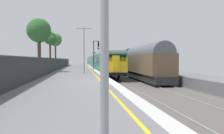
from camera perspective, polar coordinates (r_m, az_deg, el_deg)
name	(u,v)px	position (r m, az deg, el deg)	size (l,w,h in m)	color
ground	(139,88)	(16.62, 7.32, -5.72)	(17.40, 110.00, 1.21)	slate
commuter_train_at_platform	(96,61)	(54.85, -4.26, 1.64)	(2.83, 62.57, 3.81)	#2D846B
freight_train_adjacent_track	(117,61)	(46.96, 1.36, 1.70)	(2.60, 55.27, 4.35)	#232326
signal_gantry	(95,51)	(36.72, -4.54, 4.20)	(1.10, 0.24, 4.84)	#47474C
speed_limit_sign	(94,58)	(33.63, -4.83, 2.43)	(0.59, 0.08, 2.95)	#59595B
platform_lamp_mid	(84,46)	(25.34, -7.51, 5.54)	(2.00, 0.20, 5.37)	#93999E
platform_back_fence	(29,69)	(16.28, -21.25, -0.47)	(0.07, 99.00, 1.83)	#282B2D
background_tree_left	(51,39)	(49.49, -16.12, 7.18)	(2.90, 3.03, 7.78)	#473323
background_tree_centre	(39,32)	(29.50, -18.93, 8.88)	(3.09, 3.09, 6.91)	#473323
background_tree_right	(55,40)	(56.20, -15.03, 6.87)	(3.22, 3.22, 8.24)	#473323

